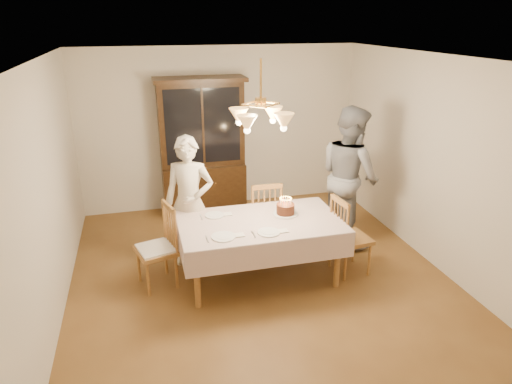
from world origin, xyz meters
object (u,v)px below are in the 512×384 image
object	(u,v)px
elderly_woman	(190,203)
dining_table	(260,227)
china_hutch	(202,149)
birthday_cake	(285,210)
chair_far_side	(263,219)

from	to	relation	value
elderly_woman	dining_table	bearing A→B (deg)	-18.66
china_hutch	elderly_woman	world-z (taller)	china_hutch
dining_table	elderly_woman	xyz separation A→B (m)	(-0.76, 0.57, 0.16)
elderly_woman	birthday_cake	size ratio (longest dim) A/B	5.62
birthday_cake	chair_far_side	bearing A→B (deg)	99.64
birthday_cake	elderly_woman	bearing A→B (deg)	157.39
china_hutch	birthday_cake	distance (m)	2.26
dining_table	chair_far_side	bearing A→B (deg)	71.53
china_hutch	birthday_cake	world-z (taller)	china_hutch
dining_table	elderly_woman	bearing A→B (deg)	142.89
dining_table	birthday_cake	world-z (taller)	birthday_cake
chair_far_side	birthday_cake	world-z (taller)	chair_far_side
dining_table	china_hutch	size ratio (longest dim) A/B	0.88
chair_far_side	elderly_woman	distance (m)	1.09
chair_far_side	elderly_woman	world-z (taller)	elderly_woman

